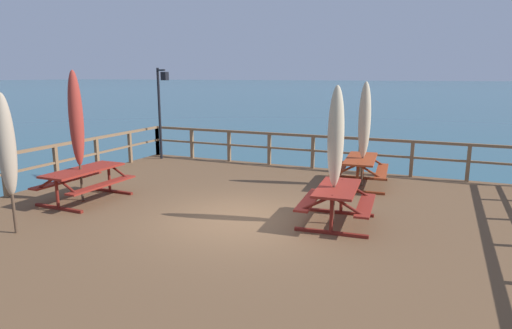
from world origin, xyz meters
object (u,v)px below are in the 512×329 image
(patio_umbrella_tall_mid_left, at_px, (365,121))
(patio_umbrella_short_mid, at_px, (6,146))
(patio_umbrella_tall_back_right, at_px, (336,137))
(picnic_table_mid_left, at_px, (361,165))
(patio_umbrella_short_front, at_px, (76,119))
(picnic_table_mid_centre, at_px, (84,177))
(picnic_table_mid_right, at_px, (337,197))
(lamp_post_hooked, at_px, (161,100))

(patio_umbrella_tall_mid_left, height_order, patio_umbrella_short_mid, patio_umbrella_tall_mid_left)
(patio_umbrella_tall_mid_left, height_order, patio_umbrella_tall_back_right, patio_umbrella_tall_mid_left)
(picnic_table_mid_left, bearing_deg, patio_umbrella_tall_back_right, -89.05)
(patio_umbrella_tall_back_right, bearing_deg, patio_umbrella_short_front, -173.02)
(picnic_table_mid_left, xyz_separation_m, patio_umbrella_short_front, (-5.86, -4.09, 1.40))
(picnic_table_mid_centre, xyz_separation_m, picnic_table_mid_right, (5.93, 0.72, -0.01))
(patio_umbrella_tall_mid_left, distance_m, lamp_post_hooked, 7.23)
(patio_umbrella_tall_mid_left, xyz_separation_m, patio_umbrella_tall_back_right, (0.01, -3.34, -0.01))
(patio_umbrella_short_mid, bearing_deg, picnic_table_mid_right, 28.27)
(picnic_table_mid_left, distance_m, lamp_post_hooked, 7.34)
(picnic_table_mid_left, relative_size, lamp_post_hooked, 0.64)
(patio_umbrella_tall_back_right, bearing_deg, picnic_table_mid_left, 90.95)
(lamp_post_hooked, bearing_deg, picnic_table_mid_centre, -75.65)
(picnic_table_mid_centre, xyz_separation_m, patio_umbrella_tall_mid_left, (5.86, 4.02, 1.22))
(patio_umbrella_tall_back_right, distance_m, patio_umbrella_short_mid, 6.16)
(patio_umbrella_short_front, xyz_separation_m, patio_umbrella_short_mid, (0.49, -2.18, -0.27))
(picnic_table_mid_left, xyz_separation_m, picnic_table_mid_right, (0.12, -3.32, -0.01))
(picnic_table_mid_left, distance_m, patio_umbrella_short_front, 7.29)
(picnic_table_mid_centre, bearing_deg, patio_umbrella_tall_mid_left, 34.43)
(patio_umbrella_tall_mid_left, xyz_separation_m, patio_umbrella_short_front, (-5.91, -4.06, 0.18))
(patio_umbrella_tall_mid_left, distance_m, patio_umbrella_tall_back_right, 3.34)
(picnic_table_mid_centre, bearing_deg, lamp_post_hooked, 104.35)
(patio_umbrella_short_front, relative_size, patio_umbrella_short_mid, 1.16)
(patio_umbrella_short_front, bearing_deg, lamp_post_hooked, 103.63)
(picnic_table_mid_left, xyz_separation_m, lamp_post_hooked, (-7.10, 1.00, 1.55))
(patio_umbrella_short_front, relative_size, lamp_post_hooked, 0.96)
(picnic_table_mid_left, xyz_separation_m, patio_umbrella_tall_back_right, (0.06, -3.37, 1.20))
(picnic_table_mid_centre, bearing_deg, patio_umbrella_short_mid, -78.97)
(picnic_table_mid_right, height_order, patio_umbrella_tall_back_right, patio_umbrella_tall_back_right)
(picnic_table_mid_right, relative_size, patio_umbrella_tall_mid_left, 0.63)
(lamp_post_hooked, bearing_deg, patio_umbrella_tall_mid_left, -8.19)
(patio_umbrella_short_mid, height_order, lamp_post_hooked, lamp_post_hooked)
(patio_umbrella_tall_mid_left, bearing_deg, patio_umbrella_tall_back_right, -89.90)
(patio_umbrella_tall_mid_left, bearing_deg, patio_umbrella_short_front, -145.51)
(picnic_table_mid_left, xyz_separation_m, patio_umbrella_short_mid, (-5.37, -6.27, 1.13))
(picnic_table_mid_right, bearing_deg, lamp_post_hooked, 149.08)
(patio_umbrella_short_front, bearing_deg, picnic_table_mid_centre, 40.55)
(patio_umbrella_tall_back_right, xyz_separation_m, lamp_post_hooked, (-7.15, 4.37, 0.35))
(picnic_table_mid_centre, height_order, lamp_post_hooked, lamp_post_hooked)
(patio_umbrella_tall_back_right, relative_size, lamp_post_hooked, 0.87)
(patio_umbrella_short_front, bearing_deg, picnic_table_mid_left, 34.91)
(picnic_table_mid_left, relative_size, patio_umbrella_short_front, 0.67)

